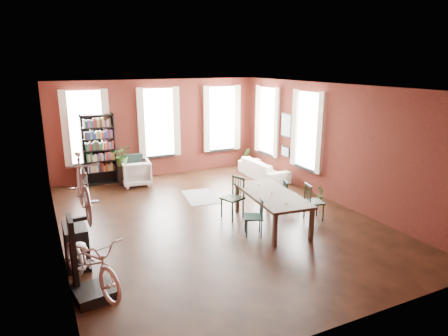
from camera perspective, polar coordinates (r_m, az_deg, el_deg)
room at (r=9.91m, az=-1.55°, el=5.62°), size 9.00×9.04×3.22m
dining_table at (r=9.48m, az=6.76°, el=-5.88°), size 1.27×2.38×0.78m
dining_chair_a at (r=8.88m, az=4.23°, el=-6.97°), size 0.52×0.52×0.86m
dining_chair_b at (r=9.83m, az=1.21°, el=-4.29°), size 0.58×0.58×1.01m
dining_chair_c at (r=9.96m, az=12.75°, el=-4.73°), size 0.50×0.50×0.90m
dining_chair_d at (r=10.40m, az=9.57°, el=-3.96°), size 0.48×0.48×0.82m
bookshelf at (r=13.00m, az=-17.44°, el=2.52°), size 1.00×0.32×2.20m
white_armchair at (r=12.72m, az=-12.47°, el=-0.50°), size 0.91×0.86×0.87m
cream_sofa at (r=13.23m, az=5.66°, el=0.27°), size 0.61×2.08×0.81m
striped_rug at (r=11.45m, az=-3.37°, el=-4.13°), size 1.05×1.49×0.01m
bike_trainer at (r=7.13m, az=-18.09°, el=-16.68°), size 0.68×0.68×0.17m
bike_wall_rack at (r=7.21m, az=-20.73°, el=-11.46°), size 0.16×0.60×1.30m
console_table at (r=8.14m, az=-20.35°, el=-10.28°), size 0.40×0.80×0.80m
plant_stand at (r=12.84m, az=-14.09°, el=-1.01°), size 0.40×0.40×0.63m
plant_by_sofa at (r=14.68m, az=3.05°, el=0.78°), size 0.48×0.75×0.32m
plant_small at (r=11.44m, az=13.55°, el=-4.18°), size 0.39×0.48×0.15m
bicycle_floor at (r=6.69m, az=-18.77°, el=-9.28°), size 0.91×1.11×1.82m
bicycle_hung at (r=6.73m, az=-19.77°, el=0.24°), size 0.47×1.00×1.66m
plant_on_stand at (r=12.70m, az=-14.31°, el=1.46°), size 0.73×0.78×0.51m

